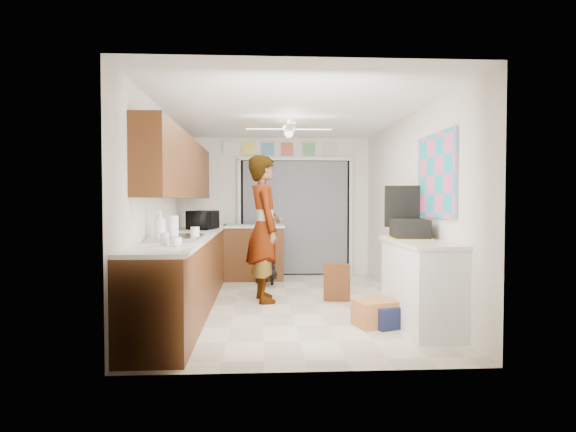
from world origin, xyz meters
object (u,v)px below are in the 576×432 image
object	(u,v)px
cardboard_box	(376,313)
man	(264,228)
soap_bottle	(160,226)
paper_towel_roll	(173,227)
dog	(265,271)
cup	(176,242)
suitcase	(409,229)
navy_crate	(388,316)
microwave	(203,220)

from	to	relation	value
cardboard_box	man	world-z (taller)	man
soap_bottle	man	world-z (taller)	man
paper_towel_roll	dog	bearing A→B (deg)	66.65
cup	paper_towel_roll	size ratio (longest dim) A/B	0.43
suitcase	navy_crate	xyz separation A→B (m)	(-0.32, -0.30, -0.93)
navy_crate	dog	distance (m)	3.02
navy_crate	dog	bearing A→B (deg)	115.88
navy_crate	dog	world-z (taller)	dog
cardboard_box	dog	size ratio (longest dim) A/B	0.81
paper_towel_roll	navy_crate	distance (m)	2.56
microwave	paper_towel_roll	bearing A→B (deg)	-169.42
microwave	navy_crate	distance (m)	3.17
cup	cardboard_box	size ratio (longest dim) A/B	0.25
cup	soap_bottle	bearing A→B (deg)	115.83
dog	suitcase	bearing A→B (deg)	-78.64
navy_crate	dog	xyz separation A→B (m)	(-1.32, 2.72, 0.10)
soap_bottle	suitcase	size ratio (longest dim) A/B	0.67
paper_towel_roll	man	xyz separation A→B (m)	(1.02, 1.10, -0.08)
microwave	man	distance (m)	1.09
microwave	cardboard_box	size ratio (longest dim) A/B	1.10
microwave	man	bearing A→B (deg)	-109.70
soap_bottle	man	xyz separation A→B (m)	(1.09, 1.45, -0.12)
suitcase	microwave	bearing A→B (deg)	151.81
cup	suitcase	world-z (taller)	suitcase
cup	paper_towel_roll	world-z (taller)	paper_towel_roll
cardboard_box	soap_bottle	bearing A→B (deg)	-178.16
microwave	cup	world-z (taller)	microwave
paper_towel_roll	suitcase	size ratio (longest dim) A/B	0.51
soap_bottle	paper_towel_roll	bearing A→B (deg)	78.44
soap_bottle	paper_towel_roll	distance (m)	0.36
man	dog	size ratio (longest dim) A/B	3.55
microwave	navy_crate	bearing A→B (deg)	-117.55
paper_towel_roll	cardboard_box	bearing A→B (deg)	-6.98
soap_bottle	dog	distance (m)	3.10
man	cup	bearing A→B (deg)	146.78
suitcase	dog	world-z (taller)	suitcase
microwave	dog	world-z (taller)	microwave
microwave	cardboard_box	distance (m)	3.05
cup	suitcase	bearing A→B (deg)	19.00
cup	navy_crate	world-z (taller)	cup
suitcase	man	world-z (taller)	man
microwave	man	xyz separation A→B (m)	(0.90, -0.62, -0.09)
soap_bottle	cup	world-z (taller)	soap_bottle
microwave	suitcase	world-z (taller)	microwave
soap_bottle	cup	distance (m)	0.59
suitcase	cardboard_box	size ratio (longest dim) A/B	1.11
soap_bottle	man	size ratio (longest dim) A/B	0.17
microwave	suitcase	xyz separation A→B (m)	(2.55, -1.73, -0.03)
navy_crate	cup	bearing A→B (deg)	-165.57
soap_bottle	dog	world-z (taller)	soap_bottle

